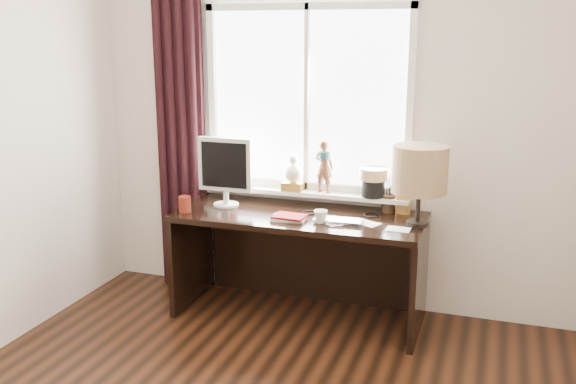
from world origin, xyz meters
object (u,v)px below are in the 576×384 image
(laptop, at_px, (339,221))
(red_cup, at_px, (185,204))
(monitor, at_px, (225,168))
(desk, at_px, (303,244))
(table_lamp, at_px, (420,170))
(mug, at_px, (321,216))

(laptop, relative_size, red_cup, 2.93)
(red_cup, xyz_separation_m, monitor, (0.20, 0.24, 0.22))
(desk, height_order, table_lamp, table_lamp)
(red_cup, distance_m, monitor, 0.38)
(mug, distance_m, desk, 0.43)
(table_lamp, bearing_deg, monitor, 177.76)
(laptop, height_order, table_lamp, table_lamp)
(mug, bearing_deg, monitor, 165.71)
(laptop, distance_m, red_cup, 1.07)
(mug, relative_size, monitor, 0.19)
(desk, bearing_deg, red_cup, -158.85)
(desk, bearing_deg, table_lamp, -7.79)
(table_lamp, bearing_deg, red_cup, -173.24)
(desk, distance_m, monitor, 0.77)
(laptop, distance_m, desk, 0.45)
(laptop, relative_size, table_lamp, 0.62)
(red_cup, relative_size, desk, 0.06)
(laptop, relative_size, monitor, 0.65)
(laptop, xyz_separation_m, mug, (-0.11, -0.05, 0.03))
(mug, relative_size, table_lamp, 0.17)
(desk, height_order, monitor, monitor)
(monitor, bearing_deg, table_lamp, -2.24)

